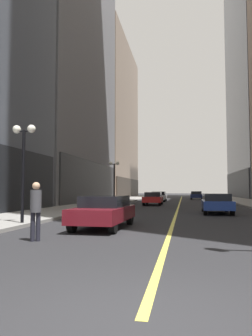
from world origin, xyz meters
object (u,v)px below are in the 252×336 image
at_px(street_lamp_left_near, 24,151).
at_px(car_navy, 196,195).
at_px(car_silver, 159,196).
at_px(car_blue, 217,203).
at_px(car_maroon, 104,210).
at_px(street_lamp_left_far, 114,173).
at_px(car_red, 153,198).
at_px(pedestrian_with_orange_bag, 36,206).

bearing_deg(street_lamp_left_near, car_navy, 77.32).
bearing_deg(car_silver, car_blue, -75.42).
relative_size(car_blue, car_silver, 1.00).
bearing_deg(street_lamp_left_near, car_silver, 83.13).
xyz_separation_m(car_maroon, car_blue, (5.36, 9.08, 0.00)).
xyz_separation_m(car_navy, street_lamp_left_far, (-8.86, -20.86, 2.54)).
bearing_deg(car_red, pedestrian_with_orange_bag, -93.31).
distance_m(car_maroon, car_navy, 39.75).
relative_size(pedestrian_with_orange_bag, street_lamp_left_far, 0.41).
xyz_separation_m(car_red, car_silver, (-0.18, 9.90, 0.00)).
distance_m(pedestrian_with_orange_bag, street_lamp_left_near, 4.91).
xyz_separation_m(car_red, street_lamp_left_near, (-3.78, -20.02, 2.54)).
bearing_deg(street_lamp_left_far, car_navy, 66.98).
bearing_deg(car_blue, car_red, 115.57).
xyz_separation_m(car_blue, pedestrian_with_orange_bag, (-6.62, -12.71, 0.34)).
relative_size(car_red, street_lamp_left_far, 0.99).
relative_size(car_silver, car_navy, 1.13).
bearing_deg(car_silver, car_red, -88.98).
relative_size(car_blue, pedestrian_with_orange_bag, 2.58).
bearing_deg(car_navy, street_lamp_left_near, -102.68).
relative_size(car_maroon, car_red, 1.02).
relative_size(pedestrian_with_orange_bag, street_lamp_left_near, 0.41).
distance_m(car_red, car_navy, 20.01).
distance_m(car_silver, street_lamp_left_far, 12.23).
xyz_separation_m(car_red, street_lamp_left_far, (-3.78, -1.50, 2.54)).
xyz_separation_m(car_silver, street_lamp_left_near, (-3.61, -29.93, 2.54)).
bearing_deg(car_silver, street_lamp_left_far, -107.56).
bearing_deg(pedestrian_with_orange_bag, car_blue, 62.47).
distance_m(car_maroon, car_red, 20.06).
distance_m(car_blue, pedestrian_with_orange_bag, 14.33).
xyz_separation_m(car_maroon, pedestrian_with_orange_bag, (-1.26, -3.63, 0.34)).
relative_size(street_lamp_left_near, street_lamp_left_far, 1.00).
relative_size(car_silver, street_lamp_left_far, 1.05).
bearing_deg(street_lamp_left_near, car_maroon, -0.54).
bearing_deg(car_blue, street_lamp_left_far, 133.63).
distance_m(car_red, street_lamp_left_far, 4.80).
bearing_deg(car_blue, street_lamp_left_near, -134.99).
height_order(car_maroon, car_navy, same).
xyz_separation_m(car_maroon, car_red, (0.10, 20.06, -0.00)).
bearing_deg(car_navy, car_red, -104.71).
distance_m(car_maroon, car_blue, 10.54).
xyz_separation_m(car_blue, car_navy, (-0.18, 30.34, -0.00)).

